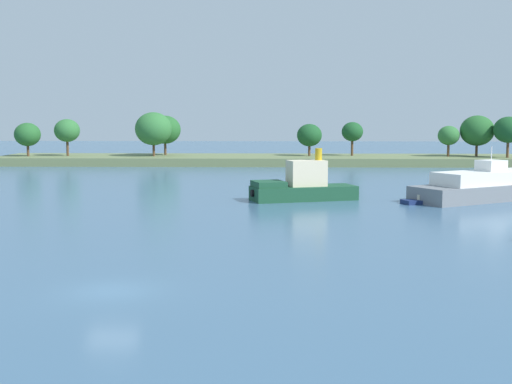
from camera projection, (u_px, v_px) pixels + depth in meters
ground_plane at (112, 291)px, 33.68m from camera, size 400.00×400.00×0.00m
treeline_island at (268, 151)px, 122.38m from camera, size 95.27×16.30×9.12m
tugboat at (302, 187)px, 69.93m from camera, size 11.15×6.62×5.22m
fishing_skiff at (422, 201)px, 67.23m from camera, size 4.16×2.91×0.91m
white_riverboat at (511, 185)px, 71.99m from camera, size 23.10×16.63×5.41m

